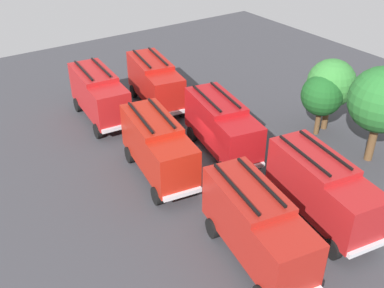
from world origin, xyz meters
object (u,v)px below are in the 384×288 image
fire_truck_0 (99,94)px  fire_truck_5 (322,188)px  tree_1 (322,95)px  traffic_cone_0 (191,121)px  tree_0 (331,84)px  traffic_cone_1 (184,157)px  traffic_cone_2 (205,107)px  tree_2 (382,100)px  firefighter_1 (160,132)px  fire_truck_2 (257,225)px  fire_truck_1 (158,146)px  fire_truck_3 (155,81)px  fire_truck_4 (222,125)px  firefighter_0 (163,74)px

fire_truck_0 → fire_truck_5: (17.74, 4.97, 0.00)m
tree_1 → traffic_cone_0: size_ratio=8.18×
tree_0 → traffic_cone_1: (-2.15, -11.25, -3.32)m
tree_1 → traffic_cone_2: (-7.58, -4.71, -2.75)m
tree_2 → traffic_cone_2: 13.58m
traffic_cone_2 → fire_truck_5: bearing=-10.0°
firefighter_1 → traffic_cone_1: size_ratio=2.48×
fire_truck_0 → firefighter_1: size_ratio=4.54×
fire_truck_2 → fire_truck_5: same height
tree_1 → traffic_cone_1: tree_1 is taller
fire_truck_1 → fire_truck_2: same height
fire_truck_3 → fire_truck_4: 8.89m
tree_0 → tree_1: 1.26m
fire_truck_1 → fire_truck_4: bearing=97.6°
fire_truck_1 → tree_1: bearing=89.7°
fire_truck_0 → tree_0: size_ratio=1.36×
fire_truck_1 → fire_truck_5: bearing=39.3°
fire_truck_0 → fire_truck_2: same height
tree_1 → firefighter_0: bearing=-161.6°
fire_truck_5 → traffic_cone_0: (-13.11, 0.40, -1.87)m
tree_0 → fire_truck_4: bearing=-100.8°
fire_truck_1 → firefighter_1: bearing=156.7°
traffic_cone_2 → firefighter_0: bearing=179.9°
fire_truck_5 → traffic_cone_1: 9.70m
fire_truck_2 → firefighter_1: bearing=-178.7°
fire_truck_5 → fire_truck_3: bearing=-170.1°
fire_truck_5 → tree_0: 10.93m
fire_truck_0 → fire_truck_2: (18.00, 0.12, 0.00)m
firefighter_1 → tree_2: (9.70, 10.50, 3.50)m
fire_truck_2 → traffic_cone_1: (-9.32, 1.93, -1.83)m
fire_truck_0 → fire_truck_5: same height
fire_truck_3 → fire_truck_5: same height
tree_1 → tree_2: 4.59m
fire_truck_3 → fire_truck_5: bearing=10.8°
tree_1 → tree_0: bearing=102.3°
fire_truck_2 → tree_2: (-2.54, 12.33, 2.25)m
tree_1 → traffic_cone_1: bearing=-103.2°
firefighter_1 → tree_0: tree_0 is taller
fire_truck_1 → tree_2: size_ratio=1.14×
fire_truck_4 → firefighter_0: fire_truck_4 is taller
traffic_cone_2 → fire_truck_4: bearing=-25.6°
tree_2 → fire_truck_4: bearing=-129.1°
fire_truck_1 → tree_0: 13.63m
fire_truck_5 → traffic_cone_2: size_ratio=10.33×
fire_truck_5 → traffic_cone_1: bearing=-153.0°
fire_truck_2 → firefighter_0: size_ratio=4.19×
fire_truck_2 → tree_2: size_ratio=1.15×
fire_truck_0 → tree_1: tree_1 is taller
tree_0 → traffic_cone_0: (-6.19, -7.93, -3.37)m
fire_truck_1 → fire_truck_2: bearing=10.4°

